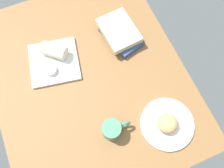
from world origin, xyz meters
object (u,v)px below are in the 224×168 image
(round_plate, at_px, (167,124))
(scone_pastry, at_px, (167,123))
(coffee_mug, at_px, (112,129))
(book_stack, at_px, (120,33))
(breakfast_wrap, at_px, (54,51))
(sauce_cup, at_px, (51,70))
(square_plate, at_px, (54,62))

(round_plate, bearing_deg, scone_pastry, -85.01)
(coffee_mug, bearing_deg, book_stack, 152.66)
(round_plate, distance_m, breakfast_wrap, 0.63)
(round_plate, relative_size, sauce_cup, 4.32)
(scone_pastry, distance_m, square_plate, 0.60)
(breakfast_wrap, distance_m, coffee_mug, 0.47)
(scone_pastry, distance_m, book_stack, 0.50)
(scone_pastry, relative_size, breakfast_wrap, 0.76)
(sauce_cup, relative_size, coffee_mug, 0.42)
(scone_pastry, bearing_deg, round_plate, 94.99)
(coffee_mug, bearing_deg, breakfast_wrap, -166.20)
(scone_pastry, relative_size, square_plate, 0.39)
(square_plate, distance_m, coffee_mug, 0.44)
(scone_pastry, relative_size, coffee_mug, 0.69)
(scone_pastry, bearing_deg, coffee_mug, -106.45)
(round_plate, distance_m, book_stack, 0.50)
(scone_pastry, bearing_deg, square_plate, -143.33)
(round_plate, relative_size, scone_pastry, 2.65)
(round_plate, bearing_deg, sauce_cup, -137.97)
(sauce_cup, distance_m, coffee_mug, 0.40)
(scone_pastry, height_order, book_stack, scone_pastry)
(round_plate, bearing_deg, square_plate, -142.68)
(square_plate, bearing_deg, coffee_mug, 17.65)
(breakfast_wrap, bearing_deg, sauce_cup, 11.05)
(breakfast_wrap, height_order, book_stack, breakfast_wrap)
(sauce_cup, distance_m, breakfast_wrap, 0.10)
(round_plate, relative_size, book_stack, 0.97)
(round_plate, relative_size, breakfast_wrap, 2.01)
(scone_pastry, height_order, coffee_mug, coffee_mug)
(coffee_mug, bearing_deg, square_plate, -162.35)
(round_plate, relative_size, square_plate, 1.02)
(sauce_cup, xyz_separation_m, book_stack, (-0.06, 0.38, 0.01))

